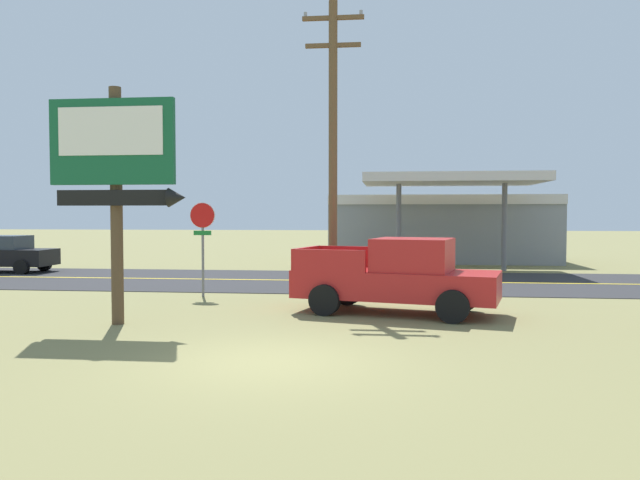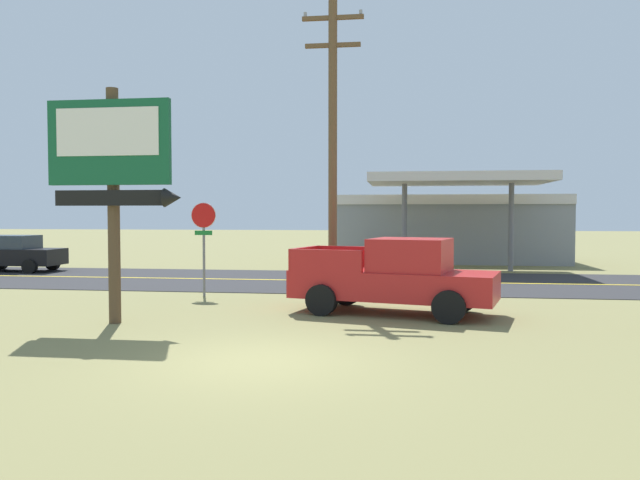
% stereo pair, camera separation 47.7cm
% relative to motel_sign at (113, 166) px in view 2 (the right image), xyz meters
% --- Properties ---
extents(ground_plane, '(180.00, 180.00, 0.00)m').
position_rel_motel_sign_xyz_m(ground_plane, '(4.18, -3.10, -3.71)').
color(ground_plane, olive).
extents(road_asphalt, '(140.00, 8.00, 0.02)m').
position_rel_motel_sign_xyz_m(road_asphalt, '(4.18, 9.90, -3.70)').
color(road_asphalt, '#2B2B2D').
rests_on(road_asphalt, ground).
extents(road_centre_line, '(126.00, 0.20, 0.01)m').
position_rel_motel_sign_xyz_m(road_centre_line, '(4.18, 9.90, -3.69)').
color(road_centre_line, gold).
rests_on(road_centre_line, road_asphalt).
extents(motel_sign, '(3.21, 0.54, 5.52)m').
position_rel_motel_sign_xyz_m(motel_sign, '(0.00, 0.00, 0.00)').
color(motel_sign, brown).
rests_on(motel_sign, ground).
extents(stop_sign, '(0.80, 0.08, 2.95)m').
position_rel_motel_sign_xyz_m(stop_sign, '(0.48, 5.03, -1.68)').
color(stop_sign, slate).
rests_on(stop_sign, ground).
extents(utility_pole, '(1.83, 0.26, 8.86)m').
position_rel_motel_sign_xyz_m(utility_pole, '(4.60, 4.65, 1.01)').
color(utility_pole, brown).
rests_on(utility_pole, ground).
extents(gas_station, '(12.00, 11.50, 4.40)m').
position_rel_motel_sign_xyz_m(gas_station, '(9.13, 20.84, -1.77)').
color(gas_station, gray).
rests_on(gas_station, ground).
extents(pickup_red_parked_on_lawn, '(5.52, 3.16, 1.96)m').
position_rel_motel_sign_xyz_m(pickup_red_parked_on_lawn, '(6.50, 2.42, -2.75)').
color(pickup_red_parked_on_lawn, red).
rests_on(pickup_red_parked_on_lawn, ground).
extents(car_black_near_lane, '(4.20, 2.00, 1.64)m').
position_rel_motel_sign_xyz_m(car_black_near_lane, '(-10.72, 11.90, -2.88)').
color(car_black_near_lane, black).
rests_on(car_black_near_lane, ground).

